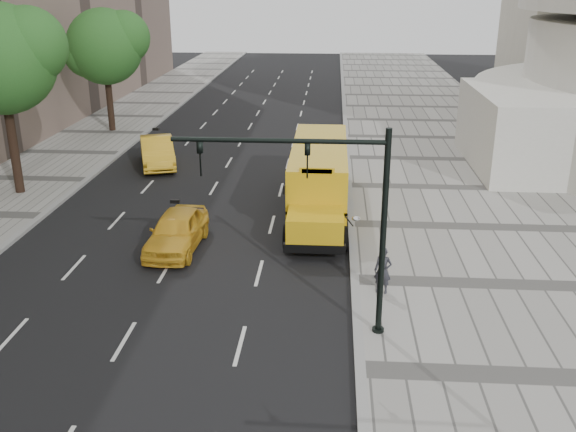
# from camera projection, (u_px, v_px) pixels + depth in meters

# --- Properties ---
(ground) EXTENTS (140.00, 140.00, 0.00)m
(ground) POSITION_uv_depth(u_px,v_px,m) (216.00, 223.00, 28.47)
(ground) COLOR black
(ground) RESTS_ON ground
(sidewalk_museum) EXTENTS (12.00, 140.00, 0.15)m
(sidewalk_museum) POSITION_uv_depth(u_px,v_px,m) (491.00, 228.00, 27.65)
(sidewalk_museum) COLOR gray
(sidewalk_museum) RESTS_ON ground
(curb_museum) EXTENTS (0.30, 140.00, 0.15)m
(curb_museum) POSITION_uv_depth(u_px,v_px,m) (351.00, 225.00, 28.05)
(curb_museum) COLOR gray
(curb_museum) RESTS_ON ground
(curb_far) EXTENTS (0.30, 140.00, 0.15)m
(curb_far) POSITION_uv_depth(u_px,v_px,m) (41.00, 217.00, 28.97)
(curb_far) COLOR gray
(curb_far) RESTS_ON ground
(tree_b) EXTENTS (5.82, 5.18, 9.27)m
(tree_b) POSITION_uv_depth(u_px,v_px,m) (2.00, 58.00, 29.90)
(tree_b) COLOR black
(tree_b) RESTS_ON ground
(tree_c) EXTENTS (5.74, 5.10, 8.44)m
(tree_c) POSITION_uv_depth(u_px,v_px,m) (106.00, 46.00, 43.41)
(tree_c) COLOR black
(tree_c) RESTS_ON ground
(school_bus) EXTENTS (2.96, 11.56, 3.19)m
(school_bus) POSITION_uv_depth(u_px,v_px,m) (319.00, 173.00, 29.66)
(school_bus) COLOR gold
(school_bus) RESTS_ON ground
(taxi_near) EXTENTS (2.03, 4.66, 1.56)m
(taxi_near) POSITION_uv_depth(u_px,v_px,m) (177.00, 231.00, 25.48)
(taxi_near) COLOR gold
(taxi_near) RESTS_ON ground
(taxi_far) EXTENTS (3.27, 5.40, 1.68)m
(taxi_far) POSITION_uv_depth(u_px,v_px,m) (157.00, 152.00, 36.92)
(taxi_far) COLOR gold
(taxi_far) RESTS_ON ground
(pedestrian) EXTENTS (0.67, 0.52, 1.62)m
(pedestrian) POSITION_uv_depth(u_px,v_px,m) (383.00, 271.00, 21.57)
(pedestrian) COLOR #2B2B32
(pedestrian) RESTS_ON sidewalk_museum
(traffic_signal) EXTENTS (6.18, 0.36, 6.40)m
(traffic_signal) POSITION_uv_depth(u_px,v_px,m) (335.00, 207.00, 18.17)
(traffic_signal) COLOR black
(traffic_signal) RESTS_ON ground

